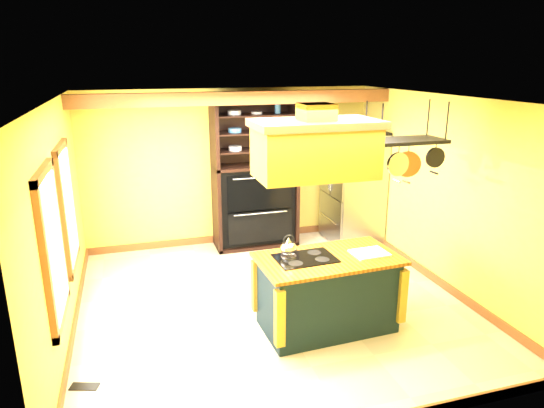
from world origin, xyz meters
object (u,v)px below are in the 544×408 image
kitchen_island (327,292)px  pot_rack (404,148)px  refrigerator (352,189)px  hutch (255,192)px  range_hood (315,147)px

kitchen_island → pot_rack: size_ratio=1.77×
pot_rack → refrigerator: (0.69, 2.66, -1.21)m
hutch → pot_rack: bearing=-71.2°
pot_rack → refrigerator: size_ratio=0.49×
range_hood → pot_rack: bearing=0.1°
kitchen_island → hutch: bearing=89.2°
range_hood → hutch: range_hood is taller
hutch → kitchen_island: bearing=-87.9°
kitchen_island → hutch: 3.03m
pot_rack → refrigerator: pot_rack is taller
kitchen_island → refrigerator: 3.14m
kitchen_island → range_hood: (-0.20, -0.00, 1.77)m
range_hood → pot_rack: same height
pot_rack → hutch: pot_rack is taller
range_hood → hutch: (0.09, 2.99, -1.28)m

